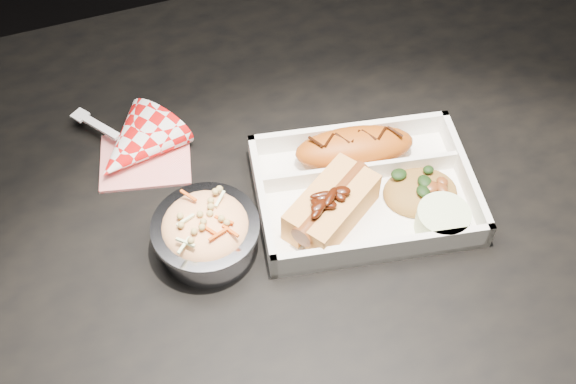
{
  "coord_description": "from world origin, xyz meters",
  "views": [
    {
      "loc": [
        -0.2,
        -0.5,
        1.44
      ],
      "look_at": [
        -0.04,
        -0.05,
        0.81
      ],
      "focal_mm": 45.0,
      "sensor_mm": 36.0,
      "label": 1
    }
  ],
  "objects_px": {
    "food_tray": "(364,193)",
    "napkin_fork": "(134,148)",
    "foil_coleslaw_cup": "(206,232)",
    "dining_table": "(302,228)",
    "fried_pastry": "(354,148)",
    "hotdog": "(332,204)"
  },
  "relations": [
    {
      "from": "napkin_fork",
      "to": "hotdog",
      "type": "bearing_deg",
      "value": 12.42
    },
    {
      "from": "hotdog",
      "to": "food_tray",
      "type": "bearing_deg",
      "value": -13.01
    },
    {
      "from": "dining_table",
      "to": "napkin_fork",
      "type": "relative_size",
      "value": 7.57
    },
    {
      "from": "food_tray",
      "to": "dining_table",
      "type": "bearing_deg",
      "value": 155.4
    },
    {
      "from": "hotdog",
      "to": "foil_coleslaw_cup",
      "type": "relative_size",
      "value": 1.08
    },
    {
      "from": "food_tray",
      "to": "napkin_fork",
      "type": "bearing_deg",
      "value": 157.33
    },
    {
      "from": "hotdog",
      "to": "dining_table",
      "type": "bearing_deg",
      "value": 66.87
    },
    {
      "from": "foil_coleslaw_cup",
      "to": "napkin_fork",
      "type": "xyz_separation_m",
      "value": [
        -0.05,
        0.16,
        -0.02
      ]
    },
    {
      "from": "dining_table",
      "to": "hotdog",
      "type": "distance_m",
      "value": 0.14
    },
    {
      "from": "fried_pastry",
      "to": "napkin_fork",
      "type": "relative_size",
      "value": 0.92
    },
    {
      "from": "foil_coleslaw_cup",
      "to": "napkin_fork",
      "type": "bearing_deg",
      "value": 106.48
    },
    {
      "from": "foil_coleslaw_cup",
      "to": "hotdog",
      "type": "bearing_deg",
      "value": -4.86
    },
    {
      "from": "hotdog",
      "to": "napkin_fork",
      "type": "bearing_deg",
      "value": 104.16
    },
    {
      "from": "dining_table",
      "to": "fried_pastry",
      "type": "xyz_separation_m",
      "value": [
        0.07,
        0.01,
        0.12
      ]
    },
    {
      "from": "napkin_fork",
      "to": "fried_pastry",
      "type": "bearing_deg",
      "value": 32.72
    },
    {
      "from": "hotdog",
      "to": "foil_coleslaw_cup",
      "type": "height_order",
      "value": "foil_coleslaw_cup"
    },
    {
      "from": "foil_coleslaw_cup",
      "to": "napkin_fork",
      "type": "height_order",
      "value": "foil_coleslaw_cup"
    },
    {
      "from": "hotdog",
      "to": "napkin_fork",
      "type": "xyz_separation_m",
      "value": [
        -0.19,
        0.17,
        -0.02
      ]
    },
    {
      "from": "food_tray",
      "to": "foil_coleslaw_cup",
      "type": "xyz_separation_m",
      "value": [
        -0.19,
        -0.01,
        0.02
      ]
    },
    {
      "from": "food_tray",
      "to": "napkin_fork",
      "type": "xyz_separation_m",
      "value": [
        -0.24,
        0.15,
        0.01
      ]
    },
    {
      "from": "dining_table",
      "to": "hotdog",
      "type": "height_order",
      "value": "hotdog"
    },
    {
      "from": "dining_table",
      "to": "napkin_fork",
      "type": "bearing_deg",
      "value": 147.85
    }
  ]
}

